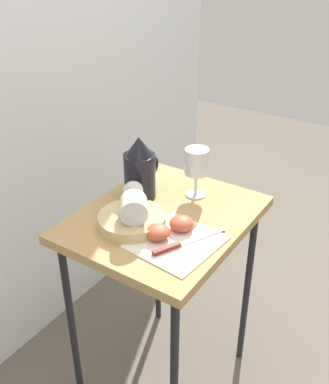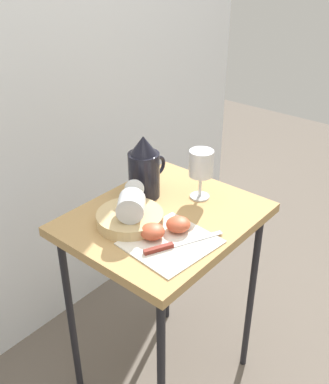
% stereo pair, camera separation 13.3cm
% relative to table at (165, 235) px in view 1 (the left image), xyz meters
% --- Properties ---
extents(ground_plane, '(6.00, 6.00, 0.00)m').
position_rel_table_xyz_m(ground_plane, '(0.00, 0.00, -0.66)').
color(ground_plane, '#665B51').
extents(curtain_drape, '(2.40, 0.03, 2.18)m').
position_rel_table_xyz_m(curtain_drape, '(0.00, 0.59, 0.43)').
color(curtain_drape, white).
rests_on(curtain_drape, ground_plane).
extents(table, '(0.58, 0.47, 0.74)m').
position_rel_table_xyz_m(table, '(0.00, 0.00, 0.00)').
color(table, tan).
rests_on(table, ground_plane).
extents(linen_napkin, '(0.25, 0.23, 0.00)m').
position_rel_table_xyz_m(linen_napkin, '(-0.10, -0.11, 0.08)').
color(linen_napkin, silver).
rests_on(linen_napkin, table).
extents(basket_tray, '(0.20, 0.20, 0.03)m').
position_rel_table_xyz_m(basket_tray, '(-0.10, 0.05, 0.09)').
color(basket_tray, tan).
rests_on(basket_tray, table).
extents(pitcher, '(0.15, 0.10, 0.21)m').
position_rel_table_xyz_m(pitcher, '(0.05, 0.13, 0.16)').
color(pitcher, black).
rests_on(pitcher, table).
extents(wine_glass_upright, '(0.08, 0.08, 0.16)m').
position_rel_table_xyz_m(wine_glass_upright, '(0.16, -0.02, 0.19)').
color(wine_glass_upright, silver).
rests_on(wine_glass_upright, table).
extents(wine_glass_tipped_near, '(0.15, 0.14, 0.08)m').
position_rel_table_xyz_m(wine_glass_tipped_near, '(-0.11, 0.03, 0.15)').
color(wine_glass_tipped_near, silver).
rests_on(wine_glass_tipped_near, basket_tray).
extents(apple_half_left, '(0.07, 0.07, 0.04)m').
position_rel_table_xyz_m(apple_half_left, '(-0.12, -0.05, 0.10)').
color(apple_half_left, '#C15133').
rests_on(apple_half_left, linen_napkin).
extents(apple_half_right, '(0.07, 0.07, 0.04)m').
position_rel_table_xyz_m(apple_half_right, '(-0.04, -0.09, 0.10)').
color(apple_half_right, '#C15133').
rests_on(apple_half_right, linen_napkin).
extents(knife, '(0.22, 0.11, 0.01)m').
position_rel_table_xyz_m(knife, '(-0.11, -0.12, 0.08)').
color(knife, silver).
rests_on(knife, linen_napkin).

